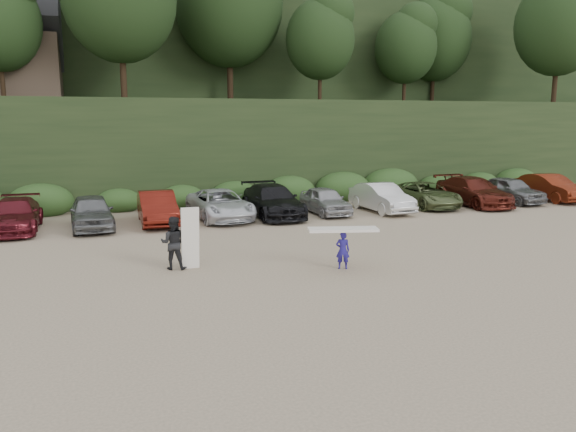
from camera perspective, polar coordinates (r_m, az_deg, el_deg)
name	(u,v)px	position (r m, az deg, el deg)	size (l,w,h in m)	color
ground	(305,271)	(18.38, 1.75, -5.61)	(120.00, 120.00, 0.00)	tan
hillside_backdrop	(159,46)	(53.19, -12.93, 16.51)	(90.00, 41.50, 28.00)	black
parked_cars	(242,203)	(27.73, -4.69, 1.28)	(39.42, 6.06, 1.63)	#9D9DA1
child_surfer	(343,241)	(18.52, 5.60, -2.56)	(2.37, 1.19, 1.37)	navy
adult_surfer	(175,242)	(18.78, -11.42, -2.65)	(1.33, 0.92, 2.07)	black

